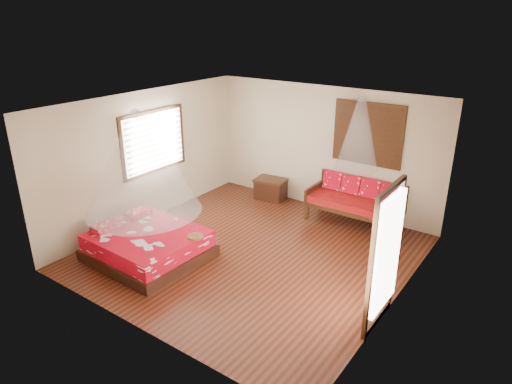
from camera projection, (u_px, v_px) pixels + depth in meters
The scene contains 10 objects.
room at pixel (252, 184), 8.17m from camera, with size 5.54×5.54×2.84m.
bed at pixel (148, 245), 8.44m from camera, with size 2.00×1.82×0.63m.
daybed at pixel (356, 200), 9.75m from camera, with size 1.98×0.88×0.99m.
storage_chest at pixel (271, 189), 11.09m from camera, with size 0.80×0.63×0.51m.
shutter_panel at pixel (368, 134), 9.48m from camera, with size 1.52×0.06×1.32m.
window_left at pixel (154, 142), 9.67m from camera, with size 0.10×1.74×1.34m.
glazed_door at pixel (383, 258), 6.37m from camera, with size 0.08×1.02×2.16m.
wine_tray at pixel (195, 234), 8.16m from camera, with size 0.29×0.29×0.23m.
mosquito_net_main at pixel (140, 163), 7.84m from camera, with size 2.04×2.04×1.80m, color white.
mosquito_net_daybed at pixel (359, 134), 9.09m from camera, with size 0.86×0.86×1.50m, color white.
Camera 1 is at (4.50, -6.18, 4.28)m, focal length 32.00 mm.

